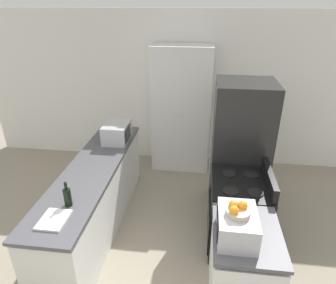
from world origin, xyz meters
The scene contains 11 objects.
wall_back centered at (0.00, 3.42, 1.30)m, with size 7.00×0.06×2.60m.
counter_left centered at (-0.88, 1.40, 0.43)m, with size 0.60×2.61×0.88m.
counter_right centered at (0.88, 0.49, 0.43)m, with size 0.60×0.78×0.88m.
pantry_cabinet centered at (0.07, 3.13, 1.05)m, with size 0.96×0.51×2.09m.
stove centered at (0.90, 1.28, 0.45)m, with size 0.66×0.75×1.04m.
refrigerator centered at (0.94, 2.04, 0.91)m, with size 0.76×0.69×1.83m.
microwave centered at (-0.77, 2.17, 1.01)m, with size 0.34×0.45×0.26m.
wine_bottle centered at (-0.84, 0.66, 0.98)m, with size 0.08×0.08×0.26m.
toaster_oven centered at (0.77, 0.42, 1.00)m, with size 0.33×0.44×0.24m.
fruit_bowl centered at (0.76, 0.42, 1.17)m, with size 0.20×0.20×0.11m.
cutting_board centered at (-0.88, 0.42, 0.89)m, with size 0.24×0.30×0.02m.
Camera 1 is at (0.44, -1.60, 2.72)m, focal length 32.00 mm.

